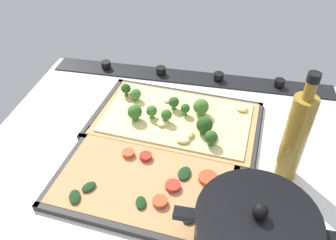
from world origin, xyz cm
name	(u,v)px	position (x,y,z in cm)	size (l,w,h in cm)	color
ground_plane	(169,156)	(0.00, 0.00, -1.50)	(83.95, 68.38, 3.00)	white
stove_control_panel	(189,76)	(0.00, -30.69, 0.54)	(80.59, 7.00, 2.60)	black
baking_tray_front	(175,122)	(0.32, -10.01, 0.37)	(42.17, 28.68, 1.30)	#33302D
broccoli_pizza	(176,118)	(0.29, -9.82, 1.78)	(39.56, 26.07, 5.64)	tan
baking_tray_back	(145,182)	(3.04, 10.06, 0.37)	(38.08, 27.09, 1.30)	#33302D
veggie_pizza_back	(146,180)	(2.72, 10.10, 1.04)	(35.48, 24.49, 1.90)	tan
cooking_pot	(253,236)	(-17.92, 21.42, 5.33)	(25.97, 19.15, 12.95)	black
oil_bottle	(295,137)	(-24.81, 1.82, 10.32)	(4.53, 4.53, 24.41)	olive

